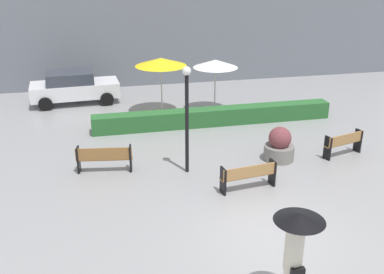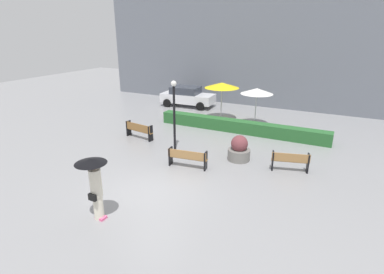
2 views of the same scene
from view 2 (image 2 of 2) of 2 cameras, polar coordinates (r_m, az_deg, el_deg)
ground_plane at (r=12.11m, az=-7.58°, el=-9.99°), size 60.00×60.00×0.00m
bench_far_left at (r=17.62m, az=-9.88°, el=1.37°), size 1.86×0.60×0.90m
bench_mid_center at (r=13.73m, az=-0.84°, el=-3.78°), size 1.82×0.59×0.84m
bench_far_right at (r=14.04m, az=17.81°, el=-4.14°), size 1.62×0.72×0.86m
pedestrian_with_umbrella at (r=10.22m, az=-17.70°, el=-7.66°), size 0.99×0.99×2.18m
planter_pot at (r=14.70m, az=8.75°, el=-2.32°), size 1.06×1.06×1.22m
lamp_post at (r=15.27m, az=-3.34°, el=5.40°), size 0.28×0.28×3.57m
patio_umbrella_yellow at (r=20.60m, az=5.57°, el=9.55°), size 2.29×2.29×2.58m
patio_umbrella_white at (r=19.66m, az=11.97°, el=8.34°), size 2.02×2.02×2.45m
hedge_strip at (r=18.69m, az=8.86°, el=1.93°), size 10.34×0.70×0.72m
building_facade at (r=25.40m, az=13.29°, el=16.19°), size 28.00×1.20×9.37m
parked_car at (r=24.83m, az=-0.89°, el=7.61°), size 4.30×2.17×1.57m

